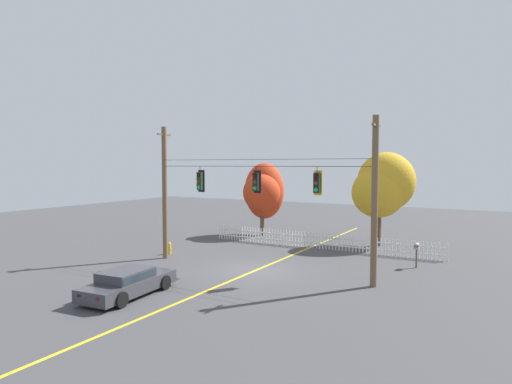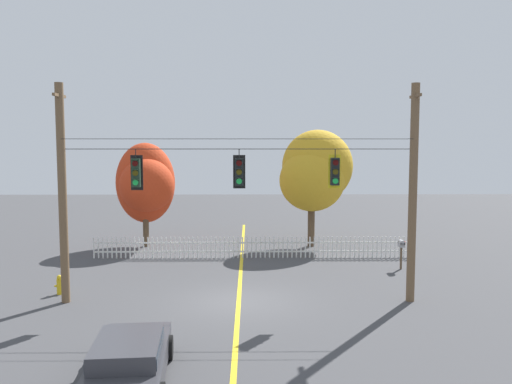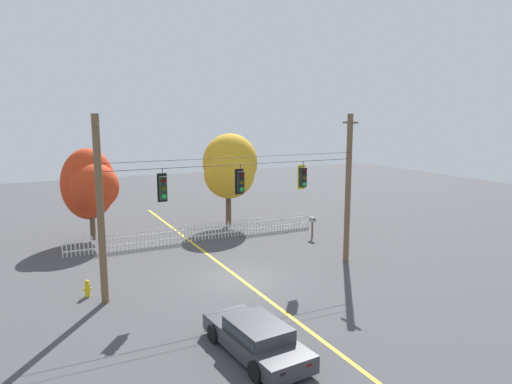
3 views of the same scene
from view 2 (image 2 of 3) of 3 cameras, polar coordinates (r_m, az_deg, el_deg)
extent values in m
plane|color=#424244|center=(19.58, -1.87, -11.65)|extent=(80.00, 80.00, 0.00)
cube|color=gold|center=(19.58, -1.87, -11.64)|extent=(0.16, 36.00, 0.01)
cylinder|color=brown|center=(19.94, -20.03, -0.24)|extent=(0.30, 0.30, 7.79)
cylinder|color=brown|center=(19.69, 16.46, -0.20)|extent=(0.30, 0.30, 7.79)
cube|color=brown|center=(19.92, -20.35, 9.67)|extent=(0.10, 1.10, 0.10)
cube|color=brown|center=(19.67, 16.73, 9.84)|extent=(0.10, 1.10, 0.10)
cylinder|color=black|center=(18.73, -1.92, 4.63)|extent=(12.21, 0.02, 0.02)
cylinder|color=black|center=(18.48, -1.94, 5.71)|extent=(12.21, 0.02, 0.02)
cylinder|color=black|center=(19.15, -12.77, 4.02)|extent=(0.03, 0.03, 0.33)
cube|color=black|center=(19.30, -12.65, 2.04)|extent=(0.43, 0.02, 1.24)
cube|color=#1E3323|center=(19.18, -12.73, 2.02)|extent=(0.30, 0.24, 1.00)
cylinder|color=#410706|center=(19.03, -12.84, 3.00)|extent=(0.20, 0.03, 0.20)
cube|color=#1E3323|center=(18.98, -12.87, 3.34)|extent=(0.22, 0.12, 0.06)
cylinder|color=#463B09|center=(19.04, -12.82, 2.00)|extent=(0.20, 0.03, 0.20)
cube|color=#1E3323|center=(18.99, -12.85, 2.34)|extent=(0.22, 0.12, 0.06)
cylinder|color=green|center=(19.06, -12.80, 1.00)|extent=(0.20, 0.03, 0.20)
cube|color=#1E3323|center=(19.01, -12.83, 1.33)|extent=(0.22, 0.12, 0.06)
cylinder|color=black|center=(18.73, -1.82, 4.13)|extent=(0.03, 0.03, 0.33)
cube|color=black|center=(18.89, -1.81, 2.19)|extent=(0.43, 0.02, 1.19)
cube|color=black|center=(18.76, -1.82, 2.16)|extent=(0.30, 0.24, 0.96)
cylinder|color=#410706|center=(18.61, -1.83, 3.12)|extent=(0.20, 0.03, 0.20)
cube|color=black|center=(18.56, -1.83, 3.47)|extent=(0.22, 0.12, 0.06)
cylinder|color=#463B09|center=(18.62, -1.83, 2.14)|extent=(0.20, 0.03, 0.20)
cube|color=black|center=(18.57, -1.83, 2.49)|extent=(0.22, 0.12, 0.06)
cylinder|color=green|center=(18.64, -1.82, 1.16)|extent=(0.20, 0.03, 0.20)
cube|color=black|center=(18.59, -1.83, 1.50)|extent=(0.22, 0.12, 0.06)
cylinder|color=black|center=(18.97, 8.48, 4.11)|extent=(0.03, 0.03, 0.31)
cube|color=yellow|center=(19.12, 8.40, 2.20)|extent=(0.43, 0.02, 1.20)
cube|color=black|center=(18.99, 8.46, 2.18)|extent=(0.30, 0.24, 0.97)
cylinder|color=#410706|center=(18.84, 8.54, 3.14)|extent=(0.20, 0.03, 0.20)
cube|color=black|center=(18.80, 8.56, 3.48)|extent=(0.22, 0.12, 0.06)
cylinder|color=#463B09|center=(18.86, 8.52, 2.16)|extent=(0.20, 0.03, 0.20)
cube|color=black|center=(18.81, 8.55, 2.50)|extent=(0.22, 0.12, 0.06)
cylinder|color=green|center=(18.88, 8.51, 1.18)|extent=(0.20, 0.03, 0.20)
cube|color=black|center=(18.83, 8.54, 1.52)|extent=(0.22, 0.12, 0.06)
cube|color=white|center=(27.63, -16.99, -5.74)|extent=(0.06, 0.04, 1.06)
cube|color=white|center=(27.57, -16.54, -5.76)|extent=(0.06, 0.04, 1.06)
cube|color=white|center=(27.51, -16.10, -5.77)|extent=(0.06, 0.04, 1.06)
cube|color=white|center=(27.45, -15.64, -5.78)|extent=(0.06, 0.04, 1.06)
cube|color=white|center=(27.39, -15.19, -5.79)|extent=(0.06, 0.04, 1.06)
cube|color=white|center=(27.34, -14.73, -5.80)|extent=(0.06, 0.04, 1.06)
cube|color=white|center=(27.29, -14.28, -5.81)|extent=(0.06, 0.04, 1.06)
cube|color=white|center=(27.23, -13.82, -5.82)|extent=(0.06, 0.04, 1.06)
cube|color=white|center=(27.18, -13.36, -5.83)|extent=(0.06, 0.04, 1.06)
cube|color=white|center=(27.14, -12.90, -5.84)|extent=(0.06, 0.04, 1.06)
cube|color=white|center=(27.09, -12.43, -5.85)|extent=(0.06, 0.04, 1.06)
cube|color=white|center=(27.05, -11.97, -5.86)|extent=(0.06, 0.04, 1.06)
cube|color=white|center=(27.00, -11.50, -5.87)|extent=(0.06, 0.04, 1.06)
cube|color=white|center=(26.96, -11.03, -5.88)|extent=(0.06, 0.04, 1.06)
cube|color=white|center=(26.92, -10.56, -5.89)|extent=(0.06, 0.04, 1.06)
cube|color=white|center=(26.89, -10.09, -5.89)|extent=(0.06, 0.04, 1.06)
cube|color=white|center=(26.85, -9.62, -5.90)|extent=(0.06, 0.04, 1.06)
cube|color=white|center=(26.82, -9.14, -5.91)|extent=(0.06, 0.04, 1.06)
cube|color=white|center=(26.79, -8.67, -5.91)|extent=(0.06, 0.04, 1.06)
cube|color=white|center=(26.76, -8.19, -5.92)|extent=(0.06, 0.04, 1.06)
cube|color=white|center=(26.73, -7.71, -5.93)|extent=(0.06, 0.04, 1.06)
cube|color=white|center=(26.70, -7.24, -5.93)|extent=(0.06, 0.04, 1.06)
cube|color=white|center=(26.68, -6.76, -5.94)|extent=(0.06, 0.04, 1.06)
cube|color=white|center=(26.65, -6.28, -5.94)|extent=(0.06, 0.04, 1.06)
cube|color=white|center=(26.63, -5.80, -5.95)|extent=(0.06, 0.04, 1.06)
cube|color=white|center=(26.61, -5.31, -5.95)|extent=(0.06, 0.04, 1.06)
cube|color=white|center=(26.60, -4.83, -5.95)|extent=(0.06, 0.04, 1.06)
cube|color=white|center=(26.58, -4.35, -5.96)|extent=(0.06, 0.04, 1.06)
cube|color=white|center=(26.57, -3.87, -5.96)|extent=(0.06, 0.04, 1.06)
cube|color=white|center=(26.56, -3.38, -5.96)|extent=(0.06, 0.04, 1.06)
cube|color=white|center=(26.55, -2.90, -5.96)|extent=(0.06, 0.04, 1.06)
cube|color=white|center=(26.54, -2.41, -5.96)|extent=(0.06, 0.04, 1.06)
cube|color=white|center=(26.53, -1.93, -5.96)|extent=(0.06, 0.04, 1.06)
cube|color=white|center=(26.53, -1.45, -5.96)|extent=(0.06, 0.04, 1.06)
cube|color=white|center=(26.53, -0.96, -5.96)|extent=(0.06, 0.04, 1.06)
cube|color=white|center=(26.53, -0.48, -5.96)|extent=(0.06, 0.04, 1.06)
cube|color=white|center=(26.53, 0.01, -5.96)|extent=(0.06, 0.04, 1.06)
cube|color=white|center=(26.53, 0.49, -5.96)|extent=(0.06, 0.04, 1.06)
cube|color=white|center=(26.54, 0.98, -5.96)|extent=(0.06, 0.04, 1.06)
cube|color=white|center=(26.55, 1.46, -5.96)|extent=(0.06, 0.04, 1.06)
cube|color=white|center=(26.56, 1.95, -5.95)|extent=(0.06, 0.04, 1.06)
cube|color=white|center=(26.57, 2.43, -5.95)|extent=(0.06, 0.04, 1.06)
cube|color=white|center=(26.58, 2.91, -5.95)|extent=(0.06, 0.04, 1.06)
cube|color=white|center=(26.59, 3.40, -5.94)|extent=(0.06, 0.04, 1.06)
cube|color=white|center=(26.61, 3.88, -5.94)|extent=(0.06, 0.04, 1.06)
cube|color=white|center=(26.63, 4.36, -5.94)|extent=(0.06, 0.04, 1.06)
cube|color=white|center=(26.65, 4.84, -5.93)|extent=(0.06, 0.04, 1.06)
cube|color=white|center=(26.67, 5.32, -5.92)|extent=(0.06, 0.04, 1.06)
cube|color=white|center=(26.70, 5.80, -5.92)|extent=(0.06, 0.04, 1.06)
cube|color=white|center=(26.72, 6.28, -5.91)|extent=(0.06, 0.04, 1.06)
cube|color=white|center=(26.75, 6.76, -5.91)|extent=(0.06, 0.04, 1.06)
cube|color=white|center=(26.78, 7.23, -5.90)|extent=(0.06, 0.04, 1.06)
cube|color=white|center=(26.81, 7.71, -5.89)|extent=(0.06, 0.04, 1.06)
cube|color=white|center=(26.84, 8.18, -5.88)|extent=(0.06, 0.04, 1.06)
cube|color=white|center=(26.88, 8.65, -5.88)|extent=(0.06, 0.04, 1.06)
cube|color=white|center=(26.92, 9.13, -5.87)|extent=(0.06, 0.04, 1.06)
cube|color=white|center=(26.96, 9.60, -5.86)|extent=(0.06, 0.04, 1.06)
cube|color=white|center=(27.00, 10.06, -5.85)|extent=(0.06, 0.04, 1.06)
cube|color=white|center=(27.04, 10.53, -5.84)|extent=(0.06, 0.04, 1.06)
cube|color=white|center=(27.08, 11.00, -5.83)|extent=(0.06, 0.04, 1.06)
cube|color=white|center=(27.13, 11.46, -5.82)|extent=(0.06, 0.04, 1.06)
cube|color=white|center=(27.18, 11.93, -5.81)|extent=(0.06, 0.04, 1.06)
cube|color=white|center=(27.23, 12.39, -5.80)|extent=(0.06, 0.04, 1.06)
cube|color=white|center=(27.28, 12.85, -5.78)|extent=(0.06, 0.04, 1.06)
cube|color=white|center=(27.33, 13.30, -5.77)|extent=(0.06, 0.04, 1.06)
cube|color=white|center=(27.38, 13.76, -5.76)|extent=(0.06, 0.04, 1.06)
cube|color=white|center=(27.44, 14.21, -5.75)|extent=(0.06, 0.04, 1.06)
cube|color=white|center=(27.50, 14.66, -5.74)|extent=(0.06, 0.04, 1.06)
cube|color=white|center=(27.56, 15.11, -5.72)|extent=(0.06, 0.04, 1.06)
cube|color=white|center=(27.62, 15.56, -5.71)|extent=(0.06, 0.04, 1.06)
cube|color=white|center=(27.68, 16.01, -5.70)|extent=(0.06, 0.04, 1.06)
cube|color=white|center=(27.75, 16.45, -5.68)|extent=(0.06, 0.04, 1.06)
cube|color=white|center=(26.60, -0.23, -6.40)|extent=(15.85, 0.03, 0.08)
cube|color=white|center=(26.51, -0.23, -5.46)|extent=(15.85, 0.03, 0.08)
cylinder|color=brown|center=(29.97, -11.72, -3.70)|extent=(0.32, 0.32, 2.16)
ellipsoid|color=red|center=(30.14, -11.76, 0.98)|extent=(3.26, 2.65, 4.43)
ellipsoid|color=red|center=(29.28, -11.63, 0.70)|extent=(2.95, 2.74, 2.89)
cylinder|color=brown|center=(29.52, 5.94, -3.09)|extent=(0.38, 0.38, 2.83)
ellipsoid|color=gold|center=(29.05, 6.04, 1.26)|extent=(3.56, 3.13, 3.39)
ellipsoid|color=gold|center=(29.75, 6.60, 2.77)|extent=(3.92, 3.48, 4.03)
cube|color=#38383D|center=(13.55, -13.47, -17.67)|extent=(2.07, 4.62, 0.55)
cube|color=#38383D|center=(13.23, -13.61, -15.98)|extent=(1.67, 2.28, 0.42)
cube|color=#232D38|center=(13.23, -13.61, -15.98)|extent=(1.70, 2.19, 0.27)
cylinder|color=black|center=(15.01, -16.04, -15.94)|extent=(0.23, 0.65, 0.64)
cylinder|color=black|center=(14.80, -9.28, -16.12)|extent=(0.23, 0.65, 0.64)
cube|color=white|center=(15.64, -14.07, -14.11)|extent=(0.20, 0.06, 0.10)
cube|color=white|center=(15.52, -10.54, -14.18)|extent=(0.20, 0.06, 0.10)
cylinder|color=gold|center=(21.68, -20.29, -9.50)|extent=(0.22, 0.22, 0.58)
sphere|color=gold|center=(21.60, -20.32, -8.59)|extent=(0.20, 0.20, 0.20)
cylinder|color=gold|center=(21.73, -20.67, -9.41)|extent=(0.08, 0.08, 0.08)
cylinder|color=gold|center=(21.63, -19.91, -9.45)|extent=(0.08, 0.08, 0.08)
cube|color=brown|center=(25.09, 15.28, -6.85)|extent=(0.08, 0.08, 1.02)
cube|color=#99999E|center=(24.97, 15.32, -5.46)|extent=(0.22, 0.44, 0.20)
cylinder|color=#99999E|center=(24.95, 15.32, -5.24)|extent=(0.22, 0.44, 0.22)
cube|color=red|center=(24.89, 15.67, -5.25)|extent=(0.02, 0.08, 0.12)
camera|label=1|loc=(11.05, 95.20, -1.19)|focal=30.91mm
camera|label=3|loc=(9.41, -95.03, 12.20)|focal=32.59mm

